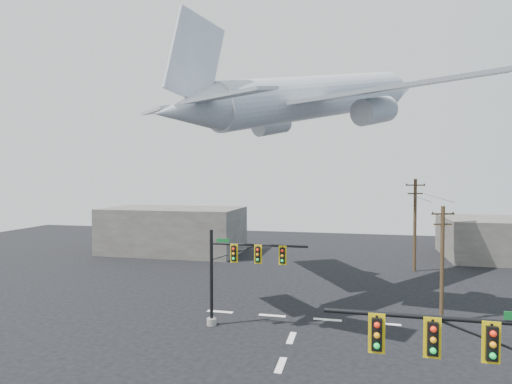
% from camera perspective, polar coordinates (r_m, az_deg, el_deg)
% --- Properties ---
extents(lane_markings, '(14.00, 21.20, 0.01)m').
position_cam_1_polar(lane_markings, '(26.09, 3.84, -20.86)').
color(lane_markings, silver).
rests_on(lane_markings, ground).
extents(signal_mast_far, '(6.92, 0.72, 6.57)m').
position_cam_1_polar(signal_mast_far, '(29.26, -2.84, -10.65)').
color(signal_mast_far, gray).
rests_on(signal_mast_far, ground).
extents(utility_pole_a, '(1.59, 0.55, 8.13)m').
position_cam_1_polar(utility_pole_a, '(32.84, 23.57, -8.50)').
color(utility_pole_a, '#48351F').
rests_on(utility_pole_a, ground).
extents(utility_pole_b, '(2.02, 0.34, 9.95)m').
position_cam_1_polar(utility_pole_b, '(49.05, 20.43, -3.90)').
color(utility_pole_b, '#48351F').
rests_on(utility_pole_b, ground).
extents(power_lines, '(2.00, 16.64, 0.03)m').
position_cam_1_polar(power_lines, '(40.57, 21.75, -0.63)').
color(power_lines, black).
extents(airliner, '(26.50, 29.17, 9.46)m').
position_cam_1_polar(airliner, '(37.91, 8.35, 12.32)').
color(airliner, '#B5BBC2').
extents(building_left, '(18.00, 10.00, 6.00)m').
position_cam_1_polar(building_left, '(58.90, -10.97, -5.00)').
color(building_left, slate).
rests_on(building_left, ground).
extents(building_right, '(14.00, 12.00, 5.00)m').
position_cam_1_polar(building_right, '(61.64, 30.21, -5.40)').
color(building_right, slate).
rests_on(building_right, ground).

